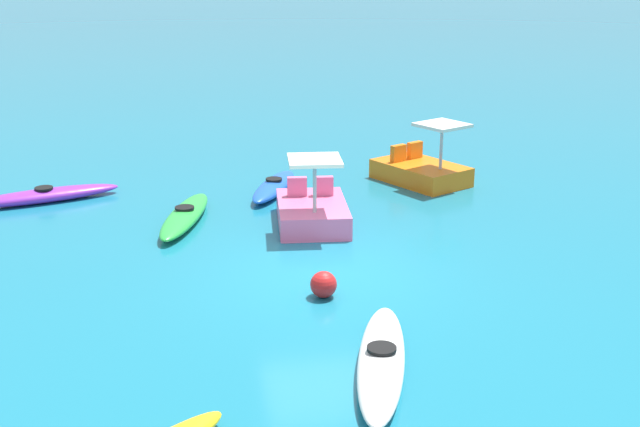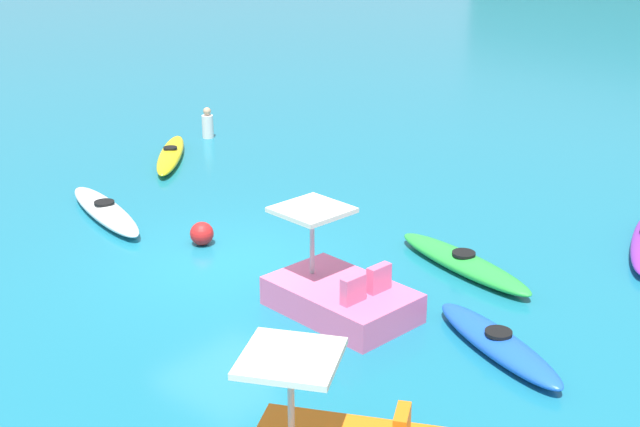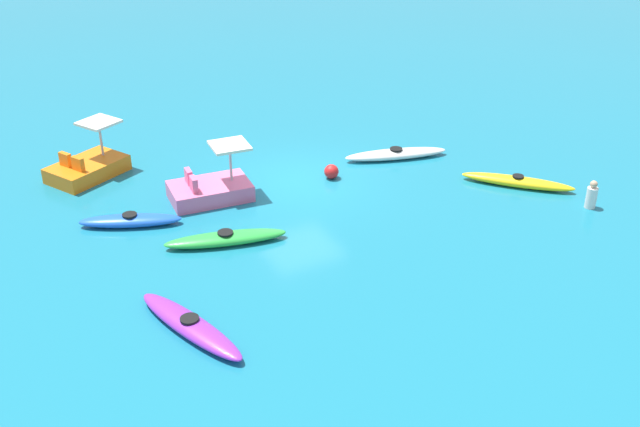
# 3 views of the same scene
# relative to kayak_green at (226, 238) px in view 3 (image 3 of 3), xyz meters

# --- Properties ---
(ground_plane) EXTENTS (600.00, 600.00, 0.00)m
(ground_plane) POSITION_rel_kayak_green_xyz_m (-3.54, -2.61, -0.16)
(ground_plane) COLOR #19728C
(kayak_green) EXTENTS (3.41, 1.53, 0.37)m
(kayak_green) POSITION_rel_kayak_green_xyz_m (0.00, 0.00, 0.00)
(kayak_green) COLOR green
(kayak_green) RESTS_ON ground_plane
(kayak_blue) EXTENTS (2.92, 1.75, 0.37)m
(kayak_blue) POSITION_rel_kayak_green_xyz_m (2.02, -2.24, 0.00)
(kayak_blue) COLOR blue
(kayak_blue) RESTS_ON ground_plane
(kayak_yellow) EXTENTS (2.82, 2.93, 0.37)m
(kayak_yellow) POSITION_rel_kayak_green_xyz_m (-9.48, 0.95, -0.00)
(kayak_yellow) COLOR yellow
(kayak_yellow) RESTS_ON ground_plane
(kayak_white) EXTENTS (3.60, 1.64, 0.37)m
(kayak_white) POSITION_rel_kayak_green_xyz_m (-7.28, -2.68, -0.00)
(kayak_white) COLOR white
(kayak_white) RESTS_ON ground_plane
(kayak_purple) EXTENTS (1.73, 3.61, 0.37)m
(kayak_purple) POSITION_rel_kayak_green_xyz_m (2.18, 3.33, -0.00)
(kayak_purple) COLOR purple
(kayak_purple) RESTS_ON ground_plane
(pedal_boat_orange) EXTENTS (2.82, 2.44, 1.68)m
(pedal_boat_orange) POSITION_rel_kayak_green_xyz_m (2.31, -6.17, 0.17)
(pedal_boat_orange) COLOR orange
(pedal_boat_orange) RESTS_ON ground_plane
(pedal_boat_pink) EXTENTS (2.55, 1.70, 1.68)m
(pedal_boat_pink) POSITION_rel_kayak_green_xyz_m (-0.62, -2.78, 0.17)
(pedal_boat_pink) COLOR pink
(pedal_boat_pink) RESTS_ON ground_plane
(buoy_red) EXTENTS (0.47, 0.47, 0.47)m
(buoy_red) POSITION_rel_kayak_green_xyz_m (-4.57, -2.32, 0.07)
(buoy_red) COLOR red
(buoy_red) RESTS_ON ground_plane
(person_near_shore) EXTENTS (0.45, 0.45, 0.88)m
(person_near_shore) POSITION_rel_kayak_green_xyz_m (-10.42, 3.09, 0.22)
(person_near_shore) COLOR silver
(person_near_shore) RESTS_ON ground_plane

